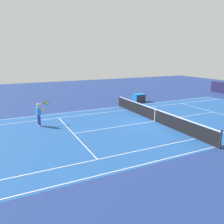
{
  "coord_description": "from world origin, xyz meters",
  "views": [
    {
      "loc": [
        10.09,
        13.33,
        4.88
      ],
      "look_at": [
        3.24,
        -0.78,
        0.9
      ],
      "focal_mm": 35.89,
      "sensor_mm": 36.0,
      "label": 1
    }
  ],
  "objects_px": {
    "tennis_ball": "(123,135)",
    "equipment_cart_tarped": "(139,98)",
    "tennis_player_near": "(39,113)",
    "tennis_net": "(155,115)"
  },
  "relations": [
    {
      "from": "tennis_ball",
      "to": "equipment_cart_tarped",
      "type": "distance_m",
      "value": 10.63
    },
    {
      "from": "tennis_player_near",
      "to": "tennis_ball",
      "type": "relative_size",
      "value": 25.71
    },
    {
      "from": "tennis_net",
      "to": "tennis_player_near",
      "type": "bearing_deg",
      "value": -18.07
    },
    {
      "from": "tennis_player_near",
      "to": "tennis_ball",
      "type": "height_order",
      "value": "tennis_player_near"
    },
    {
      "from": "tennis_net",
      "to": "equipment_cart_tarped",
      "type": "height_order",
      "value": "tennis_net"
    },
    {
      "from": "tennis_net",
      "to": "equipment_cart_tarped",
      "type": "distance_m",
      "value": 7.32
    },
    {
      "from": "tennis_net",
      "to": "tennis_ball",
      "type": "xyz_separation_m",
      "value": [
        3.63,
        1.67,
        -0.46
      ]
    },
    {
      "from": "tennis_net",
      "to": "tennis_player_near",
      "type": "distance_m",
      "value": 8.5
    },
    {
      "from": "equipment_cart_tarped",
      "to": "tennis_player_near",
      "type": "bearing_deg",
      "value": 20.43
    },
    {
      "from": "tennis_player_near",
      "to": "equipment_cart_tarped",
      "type": "xyz_separation_m",
      "value": [
        -10.96,
        -4.08,
        -0.49
      ]
    }
  ]
}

